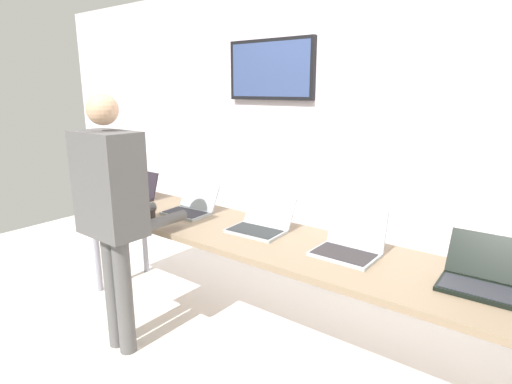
{
  "coord_description": "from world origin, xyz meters",
  "views": [
    {
      "loc": [
        1.38,
        -2.06,
        1.72
      ],
      "look_at": [
        -0.21,
        0.02,
        1.06
      ],
      "focal_mm": 29.05,
      "sensor_mm": 36.0,
      "label": 1
    }
  ],
  "objects_px": {
    "laptop_station_2": "(261,223)",
    "coffee_mug": "(149,215)",
    "laptop_station_3": "(349,243)",
    "laptop_station_4": "(483,276)",
    "laptop_station_0": "(135,193)",
    "workbench": "(280,247)",
    "laptop_station_1": "(191,206)",
    "person": "(112,202)"
  },
  "relations": [
    {
      "from": "laptop_station_3",
      "to": "person",
      "type": "relative_size",
      "value": 0.21
    },
    {
      "from": "laptop_station_4",
      "to": "person",
      "type": "relative_size",
      "value": 0.22
    },
    {
      "from": "workbench",
      "to": "person",
      "type": "relative_size",
      "value": 2.15
    },
    {
      "from": "workbench",
      "to": "laptop_station_0",
      "type": "height_order",
      "value": "laptop_station_0"
    },
    {
      "from": "workbench",
      "to": "laptop_station_1",
      "type": "height_order",
      "value": "laptop_station_1"
    },
    {
      "from": "laptop_station_1",
      "to": "laptop_station_2",
      "type": "xyz_separation_m",
      "value": [
        0.67,
        0.0,
        0.0
      ]
    },
    {
      "from": "coffee_mug",
      "to": "laptop_station_2",
      "type": "bearing_deg",
      "value": 23.24
    },
    {
      "from": "laptop_station_2",
      "to": "coffee_mug",
      "type": "height_order",
      "value": "laptop_station_2"
    },
    {
      "from": "laptop_station_2",
      "to": "laptop_station_3",
      "type": "relative_size",
      "value": 1.07
    },
    {
      "from": "laptop_station_0",
      "to": "laptop_station_1",
      "type": "distance_m",
      "value": 0.68
    },
    {
      "from": "workbench",
      "to": "laptop_station_0",
      "type": "distance_m",
      "value": 1.57
    },
    {
      "from": "laptop_station_0",
      "to": "laptop_station_2",
      "type": "distance_m",
      "value": 1.35
    },
    {
      "from": "laptop_station_3",
      "to": "coffee_mug",
      "type": "relative_size",
      "value": 4.03
    },
    {
      "from": "workbench",
      "to": "laptop_station_3",
      "type": "relative_size",
      "value": 10.11
    },
    {
      "from": "laptop_station_1",
      "to": "laptop_station_4",
      "type": "xyz_separation_m",
      "value": [
        2.02,
        -0.01,
        0.0
      ]
    },
    {
      "from": "laptop_station_0",
      "to": "laptop_station_3",
      "type": "bearing_deg",
      "value": -0.25
    },
    {
      "from": "laptop_station_1",
      "to": "coffee_mug",
      "type": "height_order",
      "value": "laptop_station_1"
    },
    {
      "from": "laptop_station_1",
      "to": "coffee_mug",
      "type": "xyz_separation_m",
      "value": [
        -0.09,
        -0.33,
        -0.01
      ]
    },
    {
      "from": "laptop_station_3",
      "to": "workbench",
      "type": "bearing_deg",
      "value": -172.25
    },
    {
      "from": "laptop_station_2",
      "to": "laptop_station_0",
      "type": "bearing_deg",
      "value": -179.54
    },
    {
      "from": "laptop_station_2",
      "to": "coffee_mug",
      "type": "relative_size",
      "value": 4.31
    },
    {
      "from": "laptop_station_2",
      "to": "coffee_mug",
      "type": "distance_m",
      "value": 0.84
    },
    {
      "from": "laptop_station_1",
      "to": "person",
      "type": "bearing_deg",
      "value": -87.82
    },
    {
      "from": "laptop_station_0",
      "to": "person",
      "type": "xyz_separation_m",
      "value": [
        0.71,
        -0.69,
        0.19
      ]
    },
    {
      "from": "laptop_station_0",
      "to": "coffee_mug",
      "type": "xyz_separation_m",
      "value": [
        0.59,
        -0.32,
        -0.01
      ]
    },
    {
      "from": "laptop_station_0",
      "to": "laptop_station_1",
      "type": "xyz_separation_m",
      "value": [
        0.68,
        0.01,
        -0.0
      ]
    },
    {
      "from": "laptop_station_1",
      "to": "person",
      "type": "distance_m",
      "value": 0.73
    },
    {
      "from": "laptop_station_3",
      "to": "laptop_station_4",
      "type": "bearing_deg",
      "value": 0.42
    },
    {
      "from": "laptop_station_3",
      "to": "person",
      "type": "xyz_separation_m",
      "value": [
        -1.3,
        -0.68,
        0.18
      ]
    },
    {
      "from": "person",
      "to": "workbench",
      "type": "bearing_deg",
      "value": 36.0
    },
    {
      "from": "person",
      "to": "laptop_station_1",
      "type": "bearing_deg",
      "value": 92.18
    },
    {
      "from": "laptop_station_0",
      "to": "laptop_station_3",
      "type": "height_order",
      "value": "laptop_station_3"
    },
    {
      "from": "laptop_station_1",
      "to": "laptop_station_3",
      "type": "height_order",
      "value": "laptop_station_3"
    },
    {
      "from": "person",
      "to": "coffee_mug",
      "type": "distance_m",
      "value": 0.44
    },
    {
      "from": "laptop_station_0",
      "to": "laptop_station_2",
      "type": "xyz_separation_m",
      "value": [
        1.35,
        0.01,
        -0.0
      ]
    },
    {
      "from": "workbench",
      "to": "laptop_station_2",
      "type": "relative_size",
      "value": 9.46
    },
    {
      "from": "laptop_station_1",
      "to": "laptop_station_4",
      "type": "distance_m",
      "value": 2.02
    },
    {
      "from": "laptop_station_1",
      "to": "laptop_station_2",
      "type": "bearing_deg",
      "value": 0.09
    },
    {
      "from": "laptop_station_0",
      "to": "person",
      "type": "distance_m",
      "value": 1.01
    },
    {
      "from": "laptop_station_3",
      "to": "laptop_station_4",
      "type": "height_order",
      "value": "laptop_station_3"
    },
    {
      "from": "workbench",
      "to": "laptop_station_4",
      "type": "xyz_separation_m",
      "value": [
        1.14,
        0.07,
        0.1
      ]
    },
    {
      "from": "laptop_station_2",
      "to": "laptop_station_4",
      "type": "relative_size",
      "value": 1.04
    }
  ]
}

